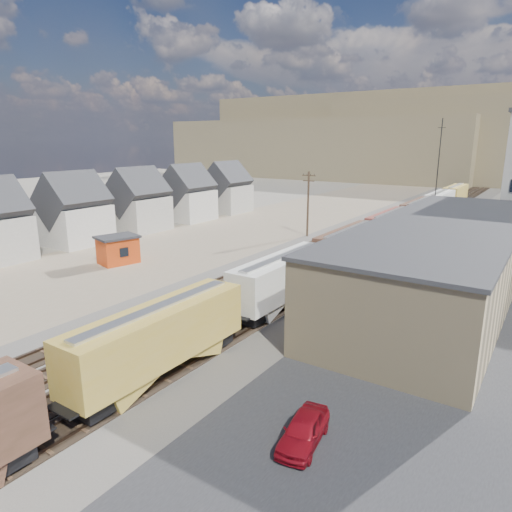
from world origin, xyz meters
The scene contains 12 objects.
ground centered at (0.00, 0.00, 0.00)m, with size 300.00×300.00×0.00m, color #6B6356.
ballast_bed centered at (0.00, 50.00, 0.03)m, with size 18.00×200.00×0.06m, color #4C4742.
dirt_yard centered at (-20.00, 40.00, 0.01)m, with size 24.00×180.00×0.03m, color #796A53.
rail_tracks centered at (-0.55, 50.00, 0.11)m, with size 11.40×200.00×0.24m.
freight_train centered at (3.80, 36.41, 2.79)m, with size 3.00×119.74×4.46m.
warehouse centered at (14.98, 25.00, 3.65)m, with size 12.40×40.40×7.25m.
utility_pole_north centered at (-8.50, 42.00, 5.30)m, with size 2.20×0.32×10.00m.
radio_mast centered at (6.00, 60.00, 9.12)m, with size 1.20×0.16×18.00m.
townhouse_row centered at (-34.00, 25.00, 4.34)m, with size 8.15×68.16×10.47m.
hills_north centered at (0.17, 167.92, 14.10)m, with size 265.00×80.00×32.00m.
maintenance_shed centered at (-20.28, 15.18, 1.75)m, with size 4.70×5.45×3.43m.
parked_car_red centered at (14.50, -2.49, 0.73)m, with size 1.74×4.31×1.47m, color maroon.
Camera 1 is at (23.47, -20.14, 14.71)m, focal length 32.00 mm.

